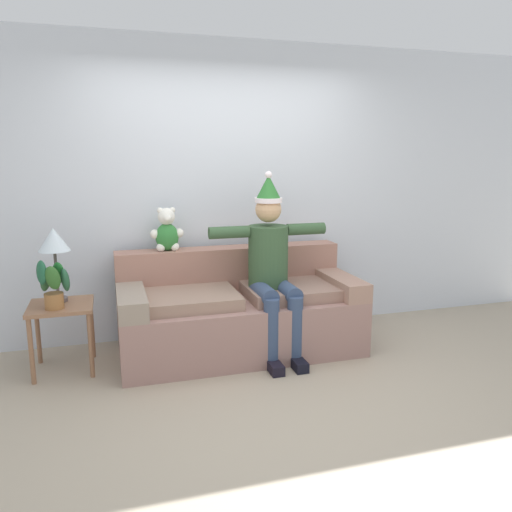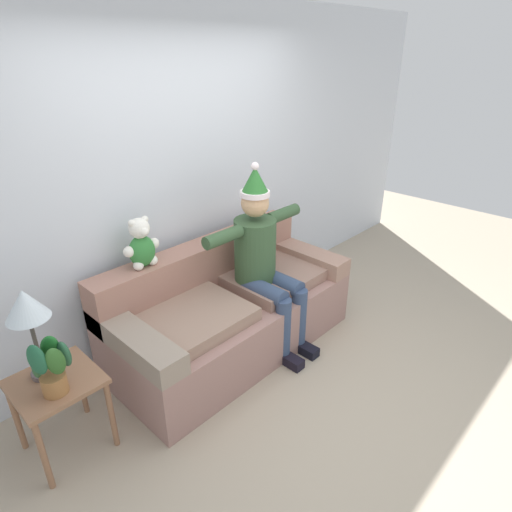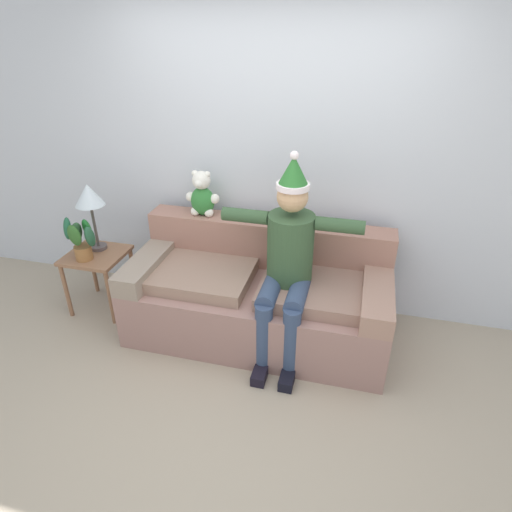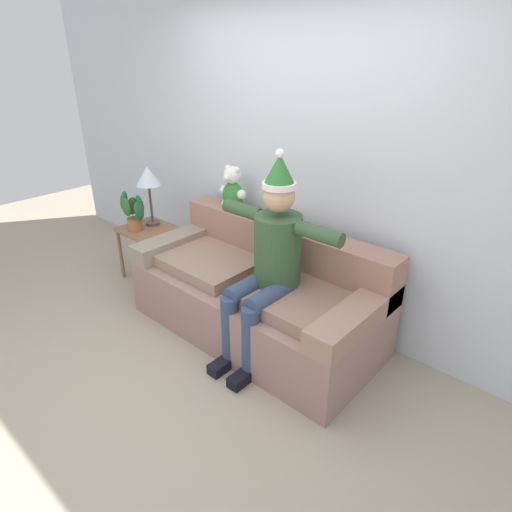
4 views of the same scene
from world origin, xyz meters
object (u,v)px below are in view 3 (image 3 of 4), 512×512
couch (259,294)px  potted_plant (80,239)px  teddy_bear (202,195)px  side_table (97,263)px  person_seated (288,259)px  table_lamp (89,198)px

couch → potted_plant: (-1.47, -0.14, 0.39)m
potted_plant → teddy_bear: bearing=25.9°
teddy_bear → side_table: size_ratio=0.70×
potted_plant → person_seated: bearing=-0.7°
side_table → table_lamp: (-0.02, 0.09, 0.56)m
couch → side_table: size_ratio=3.75×
side_table → table_lamp: table_lamp is taller
teddy_bear → potted_plant: 1.05m
couch → table_lamp: bearing=177.8°
teddy_bear → potted_plant: (-0.91, -0.44, -0.30)m
teddy_bear → potted_plant: size_ratio=0.97×
potted_plant → table_lamp: bearing=87.7°
teddy_bear → side_table: (-0.88, -0.33, -0.58)m
person_seated → teddy_bear: 0.96m
side_table → potted_plant: 0.31m
person_seated → teddy_bear: (-0.81, 0.46, 0.24)m
couch → teddy_bear: size_ratio=5.33×
person_seated → potted_plant: person_seated is taller
couch → potted_plant: bearing=-174.4°
teddy_bear → table_lamp: 0.93m
person_seated → side_table: bearing=175.7°
teddy_bear → table_lamp: (-0.90, -0.24, -0.02)m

